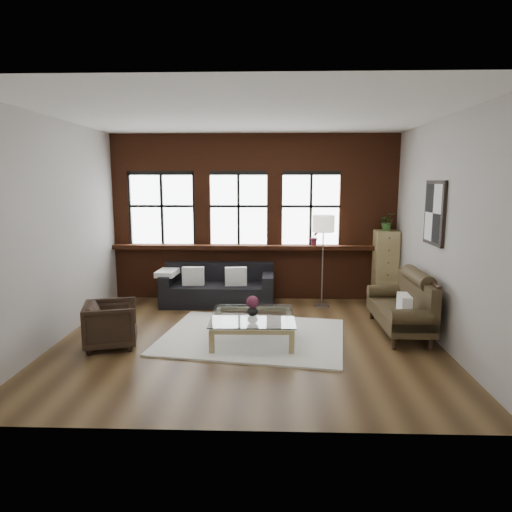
{
  "coord_description": "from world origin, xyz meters",
  "views": [
    {
      "loc": [
        0.33,
        -6.44,
        2.31
      ],
      "look_at": [
        0.1,
        0.6,
        1.15
      ],
      "focal_mm": 32.0,
      "sensor_mm": 36.0,
      "label": 1
    }
  ],
  "objects_px": {
    "vintage_settee": "(399,305)",
    "drawer_chest": "(385,267)",
    "floor_lamp": "(323,258)",
    "armchair": "(111,324)",
    "vase": "(253,310)",
    "dark_sofa": "(218,285)",
    "coffee_table": "(253,328)"
  },
  "relations": [
    {
      "from": "drawer_chest",
      "to": "dark_sofa",
      "type": "bearing_deg",
      "value": -174.6
    },
    {
      "from": "dark_sofa",
      "to": "coffee_table",
      "type": "distance_m",
      "value": 2.11
    },
    {
      "from": "dark_sofa",
      "to": "vintage_settee",
      "type": "bearing_deg",
      "value": -27.31
    },
    {
      "from": "dark_sofa",
      "to": "floor_lamp",
      "type": "bearing_deg",
      "value": -1.92
    },
    {
      "from": "vintage_settee",
      "to": "coffee_table",
      "type": "relative_size",
      "value": 1.4
    },
    {
      "from": "coffee_table",
      "to": "vase",
      "type": "bearing_deg",
      "value": 0.0
    },
    {
      "from": "vintage_settee",
      "to": "armchair",
      "type": "relative_size",
      "value": 2.37
    },
    {
      "from": "drawer_chest",
      "to": "armchair",
      "type": "bearing_deg",
      "value": -150.03
    },
    {
      "from": "armchair",
      "to": "vase",
      "type": "height_order",
      "value": "armchair"
    },
    {
      "from": "dark_sofa",
      "to": "drawer_chest",
      "type": "distance_m",
      "value": 3.21
    },
    {
      "from": "dark_sofa",
      "to": "armchair",
      "type": "relative_size",
      "value": 2.95
    },
    {
      "from": "drawer_chest",
      "to": "coffee_table",
      "type": "bearing_deg",
      "value": -137.16
    },
    {
      "from": "vintage_settee",
      "to": "floor_lamp",
      "type": "relative_size",
      "value": 0.91
    },
    {
      "from": "armchair",
      "to": "drawer_chest",
      "type": "bearing_deg",
      "value": -75.77
    },
    {
      "from": "coffee_table",
      "to": "floor_lamp",
      "type": "bearing_deg",
      "value": 57.51
    },
    {
      "from": "drawer_chest",
      "to": "vintage_settee",
      "type": "bearing_deg",
      "value": -96.74
    },
    {
      "from": "dark_sofa",
      "to": "vase",
      "type": "bearing_deg",
      "value": -69.56
    },
    {
      "from": "coffee_table",
      "to": "drawer_chest",
      "type": "height_order",
      "value": "drawer_chest"
    },
    {
      "from": "vintage_settee",
      "to": "coffee_table",
      "type": "distance_m",
      "value": 2.28
    },
    {
      "from": "vase",
      "to": "floor_lamp",
      "type": "distance_m",
      "value": 2.3
    },
    {
      "from": "dark_sofa",
      "to": "floor_lamp",
      "type": "height_order",
      "value": "floor_lamp"
    },
    {
      "from": "vase",
      "to": "drawer_chest",
      "type": "relative_size",
      "value": 0.12
    },
    {
      "from": "coffee_table",
      "to": "vase",
      "type": "xyz_separation_m",
      "value": [
        0.0,
        0.0,
        0.28
      ]
    },
    {
      "from": "armchair",
      "to": "coffee_table",
      "type": "xyz_separation_m",
      "value": [
        1.98,
        0.28,
        -0.13
      ]
    },
    {
      "from": "armchair",
      "to": "vase",
      "type": "xyz_separation_m",
      "value": [
        1.98,
        0.28,
        0.15
      ]
    },
    {
      "from": "dark_sofa",
      "to": "coffee_table",
      "type": "relative_size",
      "value": 1.74
    },
    {
      "from": "vintage_settee",
      "to": "drawer_chest",
      "type": "xyz_separation_m",
      "value": [
        0.22,
        1.83,
        0.25
      ]
    },
    {
      "from": "dark_sofa",
      "to": "coffee_table",
      "type": "height_order",
      "value": "dark_sofa"
    },
    {
      "from": "vintage_settee",
      "to": "coffee_table",
      "type": "bearing_deg",
      "value": -168.88
    },
    {
      "from": "vintage_settee",
      "to": "coffee_table",
      "type": "xyz_separation_m",
      "value": [
        -2.23,
        -0.44,
        -0.26
      ]
    },
    {
      "from": "vintage_settee",
      "to": "floor_lamp",
      "type": "distance_m",
      "value": 1.84
    },
    {
      "from": "armchair",
      "to": "floor_lamp",
      "type": "xyz_separation_m",
      "value": [
        3.19,
        2.19,
        0.6
      ]
    }
  ]
}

